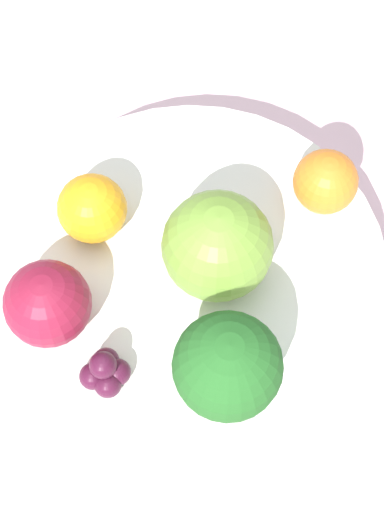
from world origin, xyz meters
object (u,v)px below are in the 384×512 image
orange_back (326,182)px  bowl (192,279)px  apple_red (217,246)px  apple_green (48,304)px  orange_front (92,208)px  grape_cluster (105,372)px  broccoli (224,368)px

orange_back → bowl: bearing=-73.1°
bowl → apple_red: (0.01, 0.01, 0.05)m
apple_green → orange_front: (-0.05, 0.03, -0.00)m
bowl → grape_cluster: (0.06, -0.06, 0.03)m
broccoli → grape_cluster: bearing=-111.3°
bowl → orange_front: 0.07m
bowl → grape_cluster: bearing=-46.4°
apple_green → grape_cluster: size_ratio=1.71×
broccoli → orange_front: bearing=-157.6°
bowl → grape_cluster: 0.09m
broccoli → orange_front: size_ratio=1.76×
orange_front → orange_back: (0.01, 0.13, -0.00)m
apple_green → grape_cluster: (0.04, 0.02, -0.01)m
orange_front → grape_cluster: (0.09, -0.01, -0.01)m
orange_back → grape_cluster: bearing=-60.3°
orange_back → orange_front: bearing=-94.8°
grape_cluster → orange_back: bearing=119.7°
broccoli → grape_cluster: 0.07m
apple_green → orange_front: 0.06m
apple_red → apple_green: (0.01, -0.09, -0.01)m
apple_red → orange_front: bearing=-125.6°
bowl → orange_back: (-0.03, 0.08, 0.04)m
bowl → orange_front: bearing=-126.7°
broccoli → apple_red: bearing=168.8°
bowl → apple_red: bearing=59.1°
grape_cluster → apple_green: bearing=-149.5°
broccoli → apple_red: broccoli is taller
broccoli → orange_front: (-0.12, -0.05, -0.02)m
broccoli → apple_green: (-0.06, -0.08, -0.02)m
apple_green → orange_back: 0.17m
bowl → broccoli: broccoli is taller
apple_green → bowl: bearing=102.1°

